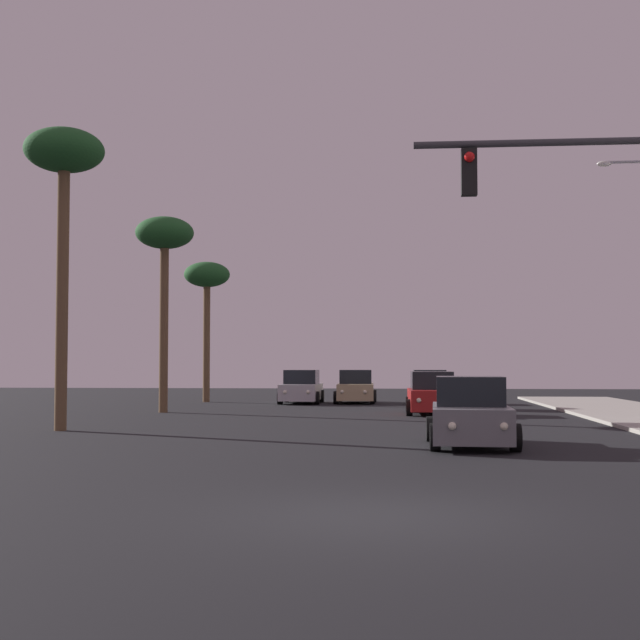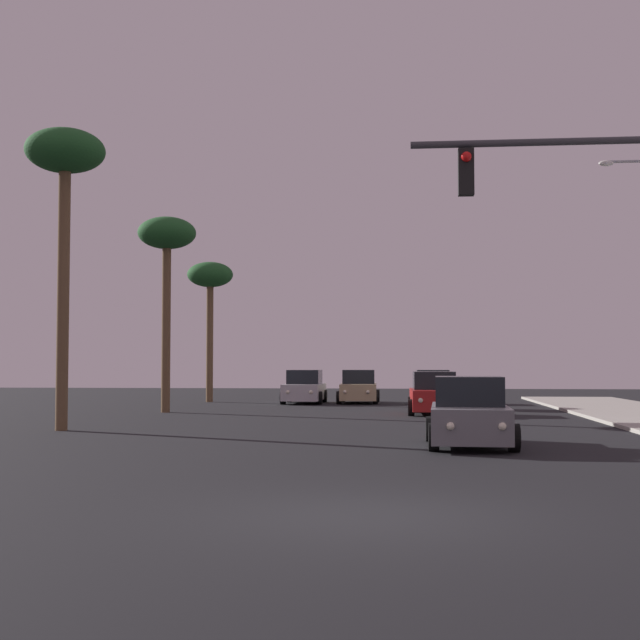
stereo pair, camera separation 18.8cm
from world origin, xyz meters
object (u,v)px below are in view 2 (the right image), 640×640
car_white (433,388)px  palm_tree_near (65,168)px  palm_tree_far (210,281)px  car_tan (359,388)px  car_silver (304,388)px  palm_tree_mid (167,243)px  car_red (434,395)px  car_grey (469,415)px

car_white → palm_tree_near: (-11.57, -19.55, 7.15)m
palm_tree_near → palm_tree_far: (0.01, 20.00, -1.58)m
car_tan → car_silver: 2.78m
palm_tree_far → palm_tree_mid: bearing=-87.6°
car_silver → palm_tree_near: size_ratio=0.47×
car_red → car_silver: bearing=-57.0°
car_red → car_white: same height
palm_tree_mid → palm_tree_far: 10.03m
palm_tree_near → car_grey: bearing=-18.5°
car_tan → car_grey: 23.81m
car_red → car_tan: size_ratio=1.00×
car_silver → car_grey: bearing=106.8°
car_red → palm_tree_mid: size_ratio=0.54×
car_white → palm_tree_far: bearing=-3.0°
car_red → car_grey: same height
car_red → palm_tree_near: size_ratio=0.48×
car_grey → palm_tree_far: (-11.76, 23.95, 5.57)m
car_red → car_white: 9.75m
car_grey → car_silver: same height
car_tan → car_red: bearing=107.9°
car_silver → palm_tree_far: size_ratio=0.59×
car_silver → palm_tree_mid: palm_tree_mid is taller
car_red → palm_tree_mid: palm_tree_mid is taller
palm_tree_near → palm_tree_mid: 10.05m
car_silver → palm_tree_far: palm_tree_far is taller
palm_tree_near → car_silver: bearing=74.8°
car_grey → palm_tree_mid: 19.03m
palm_tree_mid → palm_tree_far: size_ratio=1.10×
car_grey → car_white: size_ratio=1.00×
car_red → palm_tree_mid: (-10.92, 0.20, 6.22)m
palm_tree_mid → car_grey: bearing=-50.9°
car_red → palm_tree_far: bearing=-43.5°
car_silver → car_red: bearing=125.0°
car_red → palm_tree_far: 16.23m
car_grey → palm_tree_mid: (-11.35, 13.95, 6.22)m
car_tan → palm_tree_mid: (-7.41, -9.54, 6.22)m
car_tan → car_silver: (-2.70, -0.69, 0.00)m
car_tan → palm_tree_far: palm_tree_far is taller
palm_tree_near → palm_tree_far: size_ratio=1.24×
car_grey → palm_tree_near: size_ratio=0.48×
car_silver → car_white: (6.44, 0.69, 0.00)m
car_tan → palm_tree_far: size_ratio=0.59×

